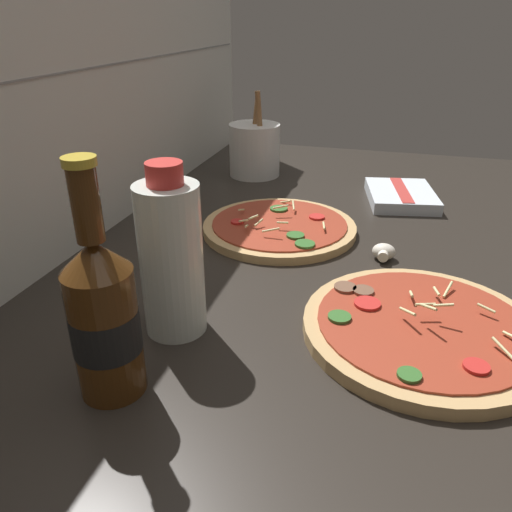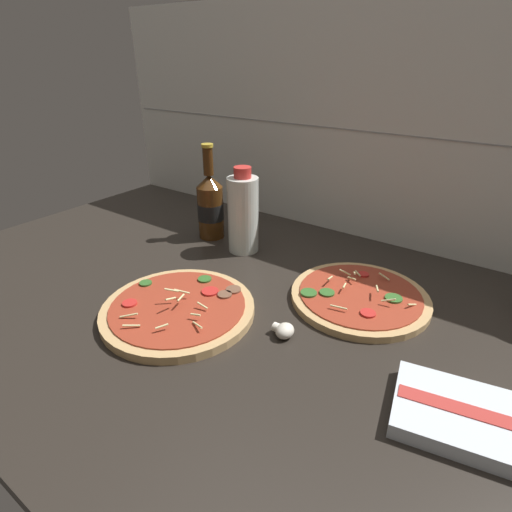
# 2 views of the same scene
# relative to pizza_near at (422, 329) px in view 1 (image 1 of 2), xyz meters

# --- Properties ---
(counter_slab) EXTENTS (1.60, 0.90, 0.03)m
(counter_slab) POSITION_rel_pizza_near_xyz_m (0.10, 0.09, -0.02)
(counter_slab) COLOR #28231E
(counter_slab) RESTS_ON ground
(tile_backsplash) EXTENTS (1.60, 0.01, 0.60)m
(tile_backsplash) POSITION_rel_pizza_near_xyz_m (0.10, 0.55, 0.27)
(tile_backsplash) COLOR silver
(tile_backsplash) RESTS_ON ground
(pizza_near) EXTENTS (0.29, 0.29, 0.05)m
(pizza_near) POSITION_rel_pizza_near_xyz_m (0.00, 0.00, 0.00)
(pizza_near) COLOR tan
(pizza_near) RESTS_ON counter_slab
(pizza_far) EXTENTS (0.27, 0.27, 0.04)m
(pizza_far) POSITION_rel_pizza_near_xyz_m (0.26, 0.24, -0.00)
(pizza_far) COLOR tan
(pizza_far) RESTS_ON counter_slab
(beer_bottle) EXTENTS (0.07, 0.07, 0.25)m
(beer_bottle) POSITION_rel_pizza_near_xyz_m (-0.19, 0.31, 0.08)
(beer_bottle) COLOR #47280F
(beer_bottle) RESTS_ON counter_slab
(oil_bottle) EXTENTS (0.07, 0.07, 0.21)m
(oil_bottle) POSITION_rel_pizza_near_xyz_m (-0.07, 0.29, 0.09)
(oil_bottle) COLOR silver
(oil_bottle) RESTS_ON counter_slab
(mushroom_left) EXTENTS (0.04, 0.04, 0.03)m
(mushroom_left) POSITION_rel_pizza_near_xyz_m (0.20, 0.06, 0.00)
(mushroom_left) COLOR white
(mushroom_left) RESTS_ON counter_slab
(utensil_crock) EXTENTS (0.12, 0.12, 0.20)m
(utensil_crock) POSITION_rel_pizza_near_xyz_m (0.58, 0.38, 0.05)
(utensil_crock) COLOR silver
(utensil_crock) RESTS_ON counter_slab
(dish_towel) EXTENTS (0.19, 0.16, 0.03)m
(dish_towel) POSITION_rel_pizza_near_xyz_m (0.49, 0.04, 0.00)
(dish_towel) COLOR silver
(dish_towel) RESTS_ON counter_slab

